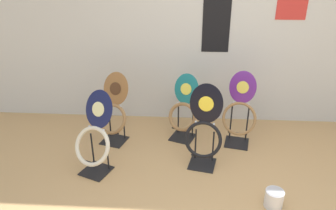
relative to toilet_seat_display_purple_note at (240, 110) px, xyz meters
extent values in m
cube|color=silver|center=(-0.21, 0.64, 0.86)|extent=(8.00, 0.06, 2.60)
cube|color=black|center=(-0.29, 0.61, 0.86)|extent=(0.34, 0.01, 0.67)
cube|color=black|center=(-0.01, -0.03, -0.44)|extent=(0.33, 0.33, 0.01)
cylinder|color=black|center=(-0.08, 0.08, -0.21)|extent=(0.02, 0.02, 0.44)
cylinder|color=black|center=(0.11, 0.04, -0.21)|extent=(0.02, 0.02, 0.44)
cylinder|color=black|center=(-0.02, -0.10, -0.25)|extent=(0.22, 0.06, 0.02)
torus|color=#9E7042|center=(-0.01, -0.05, -0.09)|extent=(0.43, 0.28, 0.38)
ellipsoid|color=#60237F|center=(0.02, 0.08, 0.26)|extent=(0.33, 0.19, 0.38)
ellipsoid|color=#E5CC4C|center=(0.01, 0.06, 0.27)|extent=(0.15, 0.07, 0.14)
sphere|color=silver|center=(-0.08, 0.05, 0.08)|extent=(0.02, 0.02, 0.02)
sphere|color=silver|center=(0.09, 0.01, 0.08)|extent=(0.02, 0.02, 0.02)
cube|color=black|center=(-0.44, -0.49, -0.44)|extent=(0.33, 0.33, 0.01)
cylinder|color=black|center=(-0.52, -0.38, -0.25)|extent=(0.02, 0.02, 0.37)
cylinder|color=black|center=(-0.33, -0.42, -0.25)|extent=(0.02, 0.02, 0.37)
cylinder|color=black|center=(-0.46, -0.57, -0.28)|extent=(0.22, 0.06, 0.02)
torus|color=black|center=(-0.45, -0.51, -0.11)|extent=(0.43, 0.24, 0.39)
ellipsoid|color=black|center=(-0.43, -0.42, 0.27)|extent=(0.36, 0.16, 0.42)
ellipsoid|color=yellow|center=(-0.43, -0.44, 0.28)|extent=(0.16, 0.06, 0.16)
sphere|color=silver|center=(-0.53, -0.43, 0.06)|extent=(0.02, 0.02, 0.02)
sphere|color=silver|center=(-0.34, -0.47, 0.06)|extent=(0.02, 0.02, 0.02)
cube|color=black|center=(-0.67, 0.06, -0.44)|extent=(0.36, 0.36, 0.01)
cylinder|color=black|center=(-0.73, 0.18, -0.25)|extent=(0.02, 0.02, 0.37)
cylinder|color=black|center=(-0.55, 0.12, -0.25)|extent=(0.02, 0.02, 0.37)
cylinder|color=black|center=(-0.70, -0.01, -0.28)|extent=(0.22, 0.10, 0.02)
torus|color=#9E7042|center=(-0.68, 0.05, -0.13)|extent=(0.40, 0.30, 0.34)
ellipsoid|color=#197075|center=(-0.64, 0.15, 0.19)|extent=(0.33, 0.22, 0.37)
ellipsoid|color=#EADB4C|center=(-0.64, 0.14, 0.19)|extent=(0.14, 0.09, 0.14)
sphere|color=silver|center=(-0.74, 0.14, 0.01)|extent=(0.02, 0.02, 0.02)
sphere|color=silver|center=(-0.58, 0.08, 0.01)|extent=(0.02, 0.02, 0.02)
cube|color=black|center=(-1.58, -0.69, -0.44)|extent=(0.37, 0.37, 0.01)
cylinder|color=black|center=(-1.64, -0.57, -0.24)|extent=(0.02, 0.02, 0.38)
cylinder|color=black|center=(-1.45, -0.64, -0.24)|extent=(0.02, 0.02, 0.38)
cylinder|color=black|center=(-1.61, -0.76, -0.28)|extent=(0.21, 0.10, 0.02)
torus|color=beige|center=(-1.59, -0.71, -0.11)|extent=(0.48, 0.39, 0.38)
ellipsoid|color=#141942|center=(-1.52, -0.55, 0.24)|extent=(0.37, 0.28, 0.38)
ellipsoid|color=beige|center=(-1.53, -0.56, 0.24)|extent=(0.16, 0.11, 0.14)
sphere|color=silver|center=(-1.64, -0.58, 0.05)|extent=(0.02, 0.02, 0.02)
sphere|color=silver|center=(-1.47, -0.65, 0.05)|extent=(0.02, 0.02, 0.02)
cube|color=black|center=(-1.52, -0.07, -0.44)|extent=(0.35, 0.35, 0.01)
cylinder|color=black|center=(-1.58, 0.05, -0.23)|extent=(0.02, 0.02, 0.39)
cylinder|color=black|center=(-1.40, -0.01, -0.23)|extent=(0.02, 0.02, 0.39)
cylinder|color=black|center=(-1.54, -0.14, -0.27)|extent=(0.22, 0.08, 0.02)
torus|color=#9E7042|center=(-1.52, -0.09, -0.12)|extent=(0.42, 0.32, 0.35)
ellipsoid|color=#936033|center=(-1.48, 0.06, 0.21)|extent=(0.36, 0.24, 0.38)
ellipsoid|color=#4C2D19|center=(-1.48, 0.05, 0.22)|extent=(0.16, 0.10, 0.15)
sphere|color=silver|center=(-1.58, 0.02, 0.02)|extent=(0.02, 0.02, 0.02)
sphere|color=silver|center=(-1.41, -0.03, 0.02)|extent=(0.02, 0.02, 0.02)
cylinder|color=silver|center=(0.19, -1.10, -0.35)|extent=(0.17, 0.17, 0.17)
torus|color=silver|center=(0.19, -1.10, -0.27)|extent=(0.17, 0.17, 0.01)
cylinder|color=#B2B2B7|center=(0.19, -1.10, -0.27)|extent=(0.15, 0.15, 0.00)
camera|label=1|loc=(-0.64, -3.49, 1.71)|focal=35.00mm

